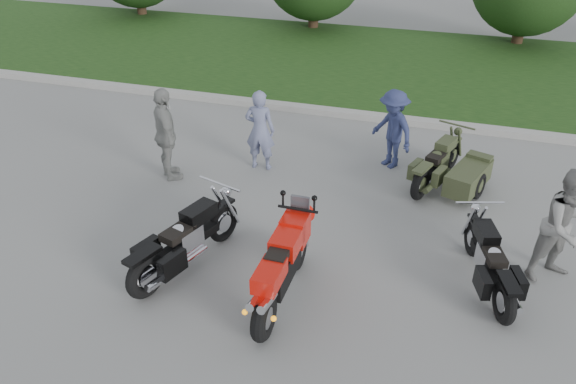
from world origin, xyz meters
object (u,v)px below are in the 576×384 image
(person_grey, at_px, (567,226))
(person_denim, at_px, (392,129))
(cruiser_sidecar, at_px, (454,173))
(person_back, at_px, (166,135))
(sportbike_red, at_px, (281,267))
(cruiser_right, at_px, (491,265))
(cruiser_left, at_px, (182,244))
(person_stripe, at_px, (260,130))

(person_grey, relative_size, person_denim, 1.10)
(cruiser_sidecar, relative_size, person_denim, 1.25)
(cruiser_sidecar, xyz_separation_m, person_back, (-5.28, -1.10, 0.53))
(sportbike_red, relative_size, cruiser_right, 1.06)
(person_denim, bearing_deg, cruiser_right, -20.58)
(sportbike_red, height_order, cruiser_left, sportbike_red)
(sportbike_red, xyz_separation_m, cruiser_right, (2.74, 1.14, -0.19))
(cruiser_sidecar, bearing_deg, person_back, -148.87)
(cruiser_left, xyz_separation_m, cruiser_sidecar, (3.73, 3.62, -0.08))
(person_stripe, relative_size, person_grey, 0.93)
(person_grey, bearing_deg, person_stripe, 123.57)
(cruiser_left, bearing_deg, cruiser_sidecar, 61.75)
(sportbike_red, relative_size, person_grey, 1.23)
(cruiser_left, distance_m, person_back, 2.99)
(cruiser_right, bearing_deg, sportbike_red, -174.45)
(person_stripe, xyz_separation_m, person_grey, (5.31, -1.97, 0.07))
(cruiser_sidecar, bearing_deg, sportbike_red, -99.21)
(person_stripe, distance_m, person_grey, 5.66)
(cruiser_sidecar, bearing_deg, person_stripe, -157.78)
(person_grey, relative_size, person_back, 0.97)
(sportbike_red, xyz_separation_m, person_stripe, (-1.62, 3.70, 0.21))
(cruiser_right, xyz_separation_m, person_stripe, (-4.36, 2.55, 0.40))
(sportbike_red, bearing_deg, person_denim, 80.11)
(person_back, bearing_deg, person_denim, -107.03)
(person_back, bearing_deg, cruiser_right, -146.26)
(sportbike_red, height_order, cruiser_right, sportbike_red)
(cruiser_right, relative_size, person_back, 1.12)
(sportbike_red, relative_size, person_stripe, 1.33)
(cruiser_left, xyz_separation_m, person_back, (-1.55, 2.52, 0.45))
(sportbike_red, relative_size, person_denim, 1.35)
(person_denim, bearing_deg, cruiser_sidecar, 12.90)
(cruiser_right, height_order, person_denim, person_denim)
(cruiser_left, relative_size, cruiser_sidecar, 1.13)
(person_grey, xyz_separation_m, person_back, (-6.85, 1.06, 0.03))
(person_stripe, distance_m, person_back, 1.80)
(person_stripe, relative_size, person_denim, 1.02)
(person_grey, bearing_deg, sportbike_red, 169.03)
(cruiser_sidecar, height_order, person_stripe, person_stripe)
(cruiser_sidecar, relative_size, person_grey, 1.14)
(cruiser_right, height_order, cruiser_sidecar, cruiser_right)
(sportbike_red, xyz_separation_m, person_back, (-3.17, 2.78, 0.30))
(sportbike_red, xyz_separation_m, cruiser_sidecar, (2.11, 3.88, -0.23))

